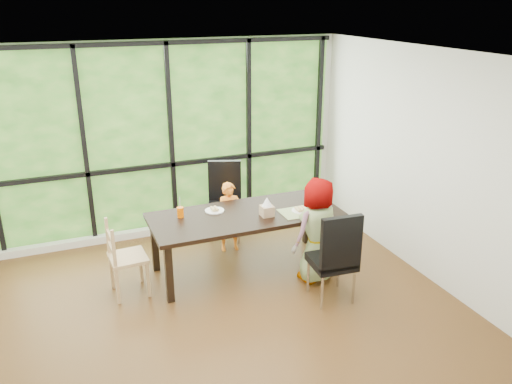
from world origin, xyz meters
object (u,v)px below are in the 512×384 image
chair_end_beech (128,258)px  orange_cup (180,212)px  chair_interior_leather (332,255)px  plate_near (301,211)px  child_older (316,231)px  white_mug (321,198)px  child_toddler (230,217)px  plate_far (215,211)px  chair_window_leather (225,202)px  green_cup (326,206)px  tissue_box (267,211)px  dining_table (245,242)px

chair_end_beech → orange_cup: size_ratio=7.16×
chair_interior_leather → plate_near: bearing=-86.5°
plate_near → orange_cup: 1.46m
child_older → white_mug: 0.72m
child_toddler → plate_near: 1.05m
plate_near → white_mug: (0.40, 0.23, 0.03)m
plate_far → chair_interior_leather: bearing=-51.1°
child_older → orange_cup: size_ratio=10.17×
child_toddler → plate_near: (0.66, -0.77, 0.28)m
orange_cup → white_mug: orange_cup is taller
chair_window_leather → orange_cup: bearing=-116.7°
chair_interior_leather → green_cup: 0.82m
chair_window_leather → plate_far: bearing=-97.1°
chair_window_leather → tissue_box: chair_window_leather is taller
tissue_box → child_toddler: bearing=106.5°
plate_near → tissue_box: bearing=176.0°
dining_table → chair_window_leather: 0.96m
chair_end_beech → child_older: child_older is taller
green_cup → chair_end_beech: bearing=174.0°
chair_interior_leather → white_mug: (0.41, 1.04, 0.25)m
chair_window_leather → plate_far: 0.86m
chair_end_beech → child_toddler: size_ratio=0.95×
chair_window_leather → child_toddler: chair_window_leather is taller
plate_far → chair_window_leather: bearing=62.9°
child_older → tissue_box: (-0.46, 0.39, 0.17)m
dining_table → green_cup: bearing=-16.3°
child_toddler → chair_window_leather: bearing=87.3°
chair_interior_leather → plate_near: (0.01, 0.80, 0.22)m
chair_window_leather → chair_interior_leather: size_ratio=1.00×
dining_table → plate_far: size_ratio=9.75×
plate_near → orange_cup: size_ratio=1.82×
plate_far → orange_cup: (-0.43, -0.02, 0.06)m
plate_near → tissue_box: (-0.44, 0.03, 0.06)m
plate_near → white_mug: white_mug is taller
chair_interior_leather → white_mug: bearing=-107.2°
orange_cup → green_cup: (1.70, -0.47, -0.01)m
chair_end_beech → plate_near: bearing=-97.5°
chair_end_beech → plate_near: chair_end_beech is taller
child_toddler → green_cup: size_ratio=8.80×
child_older → plate_far: size_ratio=5.42×
child_older → green_cup: (0.27, 0.27, 0.16)m
dining_table → chair_window_leather: (0.05, 0.95, 0.17)m
plate_near → orange_cup: bearing=165.1°
dining_table → tissue_box: bearing=-35.5°
child_toddler → dining_table: bearing=-84.1°
dining_table → child_older: (0.68, -0.54, 0.26)m
green_cup → dining_table: bearing=163.7°
green_cup → tissue_box: (-0.73, 0.12, 0.01)m
plate_far → tissue_box: tissue_box is taller
dining_table → orange_cup: orange_cup is taller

